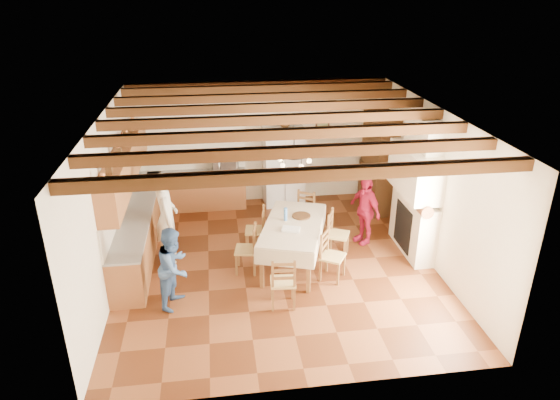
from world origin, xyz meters
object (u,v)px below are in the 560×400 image
at_px(chair_left_near, 246,249).
at_px(chair_end_near, 283,281).
at_px(dining_table, 293,228).
at_px(microwave, 225,165).
at_px(chair_end_far, 303,214).
at_px(chair_left_far, 255,229).
at_px(chair_right_far, 338,234).
at_px(person_woman_blue, 174,267).
at_px(person_woman_red, 365,210).
at_px(chair_right_near, 333,256).
at_px(refrigerator, 283,165).
at_px(person_man, 166,217).
at_px(hutch, 379,162).

distance_m(chair_left_near, chair_end_near, 1.30).
height_order(dining_table, chair_left_near, chair_left_near).
xyz_separation_m(chair_end_near, microwave, (-0.78, 4.27, 0.59)).
distance_m(dining_table, chair_left_near, 0.98).
height_order(chair_end_far, microwave, microwave).
distance_m(chair_left_far, microwave, 2.44).
relative_size(chair_right_far, microwave, 1.58).
relative_size(chair_end_far, person_woman_blue, 0.67).
xyz_separation_m(person_woman_red, microwave, (-2.79, 2.25, 0.33)).
height_order(chair_left_near, chair_end_near, same).
xyz_separation_m(chair_left_near, chair_right_near, (1.56, -0.48, 0.00)).
bearing_deg(chair_right_far, refrigerator, 38.66).
bearing_deg(chair_left_near, dining_table, 107.28).
bearing_deg(chair_right_far, person_man, 109.30).
bearing_deg(person_woman_blue, dining_table, -42.91).
relative_size(chair_left_far, chair_right_far, 1.00).
bearing_deg(chair_left_far, dining_table, 53.46).
xyz_separation_m(chair_left_far, chair_end_far, (1.09, 0.58, 0.00)).
xyz_separation_m(chair_left_near, chair_end_far, (1.34, 1.35, 0.00)).
xyz_separation_m(hutch, chair_left_far, (-3.11, -1.73, -0.70)).
xyz_separation_m(chair_left_far, person_man, (-1.72, -0.12, 0.44)).
bearing_deg(refrigerator, chair_end_far, -87.20).
relative_size(refrigerator, dining_table, 0.86).
bearing_deg(chair_right_far, dining_table, 128.18).
distance_m(refrigerator, chair_end_near, 4.40).
height_order(chair_left_far, chair_right_near, same).
distance_m(person_man, person_woman_blue, 1.56).
distance_m(chair_right_far, person_man, 3.39).
height_order(hutch, person_man, hutch).
relative_size(chair_right_near, chair_end_near, 1.00).
xyz_separation_m(chair_left_far, chair_right_far, (1.62, -0.42, 0.00)).
bearing_deg(chair_left_far, chair_right_far, 83.35).
relative_size(refrigerator, chair_end_far, 2.01).
distance_m(hutch, microwave, 3.66).
xyz_separation_m(hutch, person_woman_red, (-0.81, -1.66, -0.44)).
relative_size(hutch, person_woman_blue, 1.64).
distance_m(chair_right_near, chair_end_near, 1.24).
distance_m(dining_table, person_man, 2.45).
xyz_separation_m(chair_left_near, chair_left_far, (0.25, 0.77, 0.00)).
xyz_separation_m(chair_right_far, person_man, (-3.35, 0.30, 0.44)).
bearing_deg(hutch, chair_left_far, -152.41).
distance_m(refrigerator, microwave, 1.41).
xyz_separation_m(dining_table, chair_left_far, (-0.67, 0.65, -0.32)).
height_order(chair_right_near, chair_end_far, same).
xyz_separation_m(refrigerator, hutch, (2.20, -0.65, 0.22)).
xyz_separation_m(chair_right_near, person_man, (-3.04, 1.13, 0.44)).
height_order(refrigerator, chair_right_far, refrigerator).
distance_m(chair_right_near, person_woman_blue, 2.86).
relative_size(person_woman_blue, microwave, 2.37).
bearing_deg(chair_right_near, person_woman_red, -4.84).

